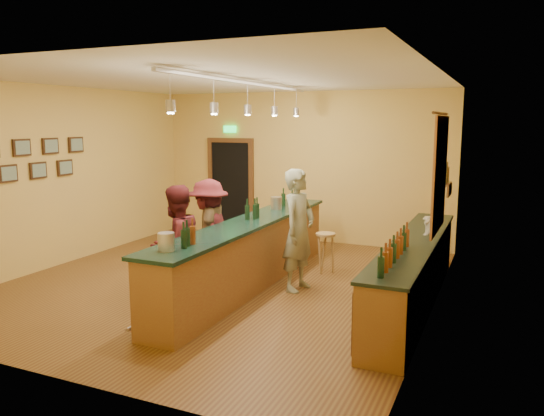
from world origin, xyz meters
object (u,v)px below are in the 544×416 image
at_px(back_counter, 414,272).
at_px(bar_stool, 326,241).
at_px(tasting_bar, 249,249).
at_px(customer_c, 209,234).
at_px(customer_a, 176,246).
at_px(customer_b, 212,233).
at_px(bartender, 299,230).

height_order(back_counter, bar_stool, back_counter).
relative_size(tasting_bar, customer_c, 2.99).
bearing_deg(bar_stool, tasting_bar, -124.08).
bearing_deg(customer_c, customer_a, -11.72).
bearing_deg(bar_stool, customer_b, -134.27).
bearing_deg(customer_c, back_counter, 86.71).
xyz_separation_m(bartender, bar_stool, (0.09, 1.06, -0.39)).
xyz_separation_m(bartender, customer_a, (-1.31, -1.35, -0.08)).
distance_m(customer_a, bar_stool, 2.81).
distance_m(bartender, customer_a, 1.88).
bearing_deg(customer_c, bartender, 97.69).
distance_m(back_counter, tasting_bar, 2.51).
xyz_separation_m(bartender, customer_b, (-1.31, -0.37, -0.09)).
bearing_deg(customer_b, customer_c, -19.49).
height_order(bartender, bar_stool, bartender).
relative_size(bartender, customer_c, 1.10).
distance_m(back_counter, bartender, 1.80).
xyz_separation_m(back_counter, bartender, (-1.74, 0.01, 0.45)).
distance_m(tasting_bar, customer_c, 0.66).
relative_size(customer_b, bar_stool, 2.46).
relative_size(tasting_bar, bar_stool, 7.41).
relative_size(customer_b, customer_c, 1.00).
bearing_deg(customer_b, bar_stool, 116.23).
xyz_separation_m(tasting_bar, customer_a, (-0.55, -1.16, 0.25)).
height_order(customer_a, customer_b, customer_a).
height_order(tasting_bar, bartender, bartender).
relative_size(back_counter, customer_b, 2.68).
relative_size(tasting_bar, customer_a, 2.98).
bearing_deg(customer_b, back_counter, 77.24).
height_order(tasting_bar, customer_b, customer_b).
bearing_deg(customer_c, customer_b, 168.28).
bearing_deg(bartender, customer_a, 144.87).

